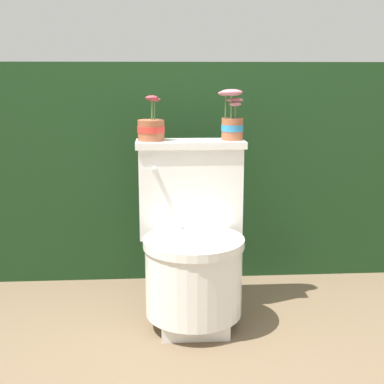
{
  "coord_description": "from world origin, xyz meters",
  "views": [
    {
      "loc": [
        -0.14,
        -2.15,
        1.07
      ],
      "look_at": [
        0.01,
        0.08,
        0.57
      ],
      "focal_mm": 50.0,
      "sensor_mm": 36.0,
      "label": 1
    }
  ],
  "objects": [
    {
      "name": "hedge_backdrop",
      "position": [
        0.0,
        0.99,
        0.56
      ],
      "size": [
        3.61,
        0.92,
        1.12
      ],
      "color": "#193819",
      "rests_on": "ground"
    },
    {
      "name": "ground_plane",
      "position": [
        0.0,
        0.0,
        0.0
      ],
      "size": [
        12.0,
        12.0,
        0.0
      ],
      "primitive_type": "plane",
      "color": "brown"
    },
    {
      "name": "potted_plant_left",
      "position": [
        -0.16,
        0.2,
        0.83
      ],
      "size": [
        0.12,
        0.12,
        0.2
      ],
      "color": "#9E5638",
      "rests_on": "toilet"
    },
    {
      "name": "potted_plant_midleft",
      "position": [
        0.19,
        0.2,
        0.86
      ],
      "size": [
        0.11,
        0.1,
        0.22
      ],
      "color": "#9E5638",
      "rests_on": "toilet"
    },
    {
      "name": "toilet",
      "position": [
        0.01,
        0.04,
        0.33
      ],
      "size": [
        0.48,
        0.52,
        0.78
      ],
      "color": "white",
      "rests_on": "ground"
    }
  ]
}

